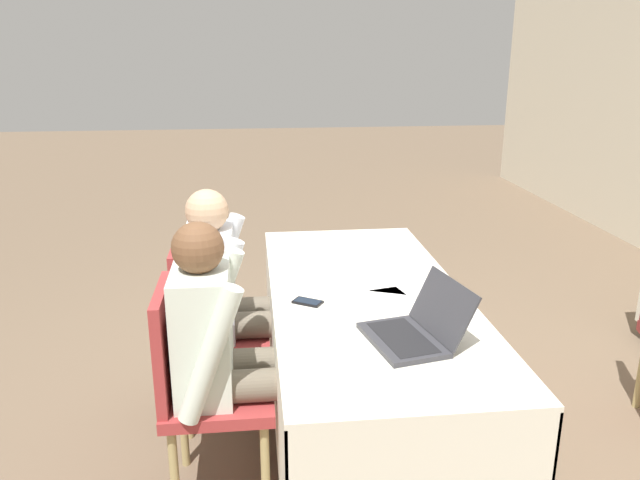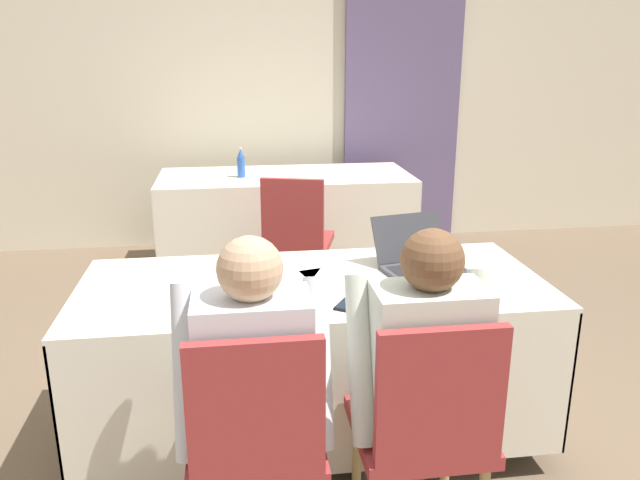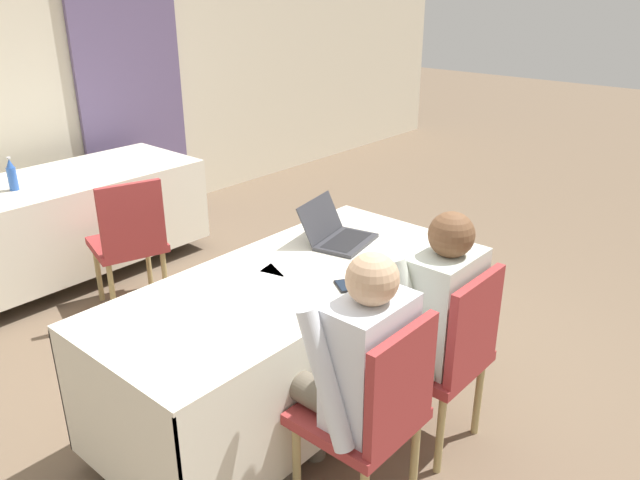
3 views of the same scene
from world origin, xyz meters
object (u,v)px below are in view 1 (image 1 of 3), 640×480
person_checkered_shirt (228,292)px  chair_near_right (199,382)px  chair_near_left (208,323)px  person_white_shirt (224,345)px  laptop (414,330)px  cell_phone (308,302)px

person_checkered_shirt → chair_near_right: bearing=169.4°
chair_near_left → chair_near_right: (0.56, 0.00, 0.00)m
chair_near_right → person_white_shirt: person_white_shirt is taller
chair_near_right → person_white_shirt: 0.19m
laptop → chair_near_right: 0.89m
laptop → person_checkered_shirt: bearing=-149.3°
chair_near_right → person_checkered_shirt: (-0.56, 0.10, 0.16)m
chair_near_right → person_white_shirt: (-0.00, 0.10, 0.16)m
laptop → person_white_shirt: size_ratio=0.34×
chair_near_left → person_white_shirt: bearing=-169.4°
chair_near_left → chair_near_right: size_ratio=1.00×
laptop → chair_near_left: size_ratio=0.44×
cell_phone → chair_near_left: bearing=-96.9°
cell_phone → chair_near_left: size_ratio=0.15×
laptop → cell_phone: 0.54m
cell_phone → chair_near_left: chair_near_left is taller
cell_phone → person_checkered_shirt: (-0.38, -0.35, -0.09)m
laptop → person_white_shirt: (-0.21, -0.71, -0.13)m
chair_near_right → person_checkered_shirt: bearing=-10.6°
laptop → person_white_shirt: person_white_shirt is taller
chair_near_left → person_checkered_shirt: size_ratio=0.78×
chair_near_right → person_checkered_shirt: 0.59m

